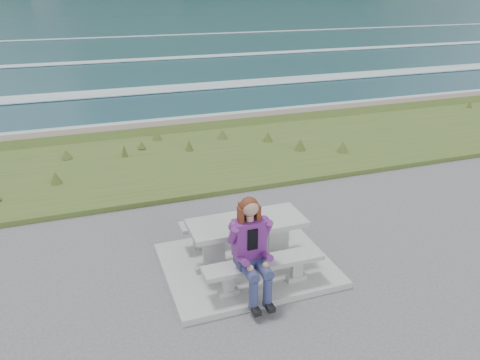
{
  "coord_description": "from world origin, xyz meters",
  "views": [
    {
      "loc": [
        -2.23,
        -5.96,
        4.24
      ],
      "look_at": [
        0.32,
        1.2,
        1.0
      ],
      "focal_mm": 35.0,
      "sensor_mm": 36.0,
      "label": 1
    }
  ],
  "objects_px": {
    "picnic_table": "(247,230)",
    "bench_seaward": "(232,223)",
    "bench_landward": "(264,267)",
    "seated_woman": "(253,263)"
  },
  "relations": [
    {
      "from": "picnic_table",
      "to": "seated_woman",
      "type": "height_order",
      "value": "seated_woman"
    },
    {
      "from": "picnic_table",
      "to": "bench_seaward",
      "type": "xyz_separation_m",
      "value": [
        0.0,
        0.7,
        -0.23
      ]
    },
    {
      "from": "bench_landward",
      "to": "seated_woman",
      "type": "bearing_deg",
      "value": -146.94
    },
    {
      "from": "picnic_table",
      "to": "bench_seaward",
      "type": "bearing_deg",
      "value": 90.0
    },
    {
      "from": "picnic_table",
      "to": "bench_landward",
      "type": "distance_m",
      "value": 0.74
    },
    {
      "from": "bench_seaward",
      "to": "seated_woman",
      "type": "xyz_separation_m",
      "value": [
        -0.22,
        -1.54,
        0.2
      ]
    },
    {
      "from": "seated_woman",
      "to": "picnic_table",
      "type": "bearing_deg",
      "value": 74.41
    },
    {
      "from": "bench_landward",
      "to": "seated_woman",
      "type": "distance_m",
      "value": 0.32
    },
    {
      "from": "bench_seaward",
      "to": "seated_woman",
      "type": "bearing_deg",
      "value": -98.01
    },
    {
      "from": "bench_landward",
      "to": "bench_seaward",
      "type": "relative_size",
      "value": 1.0
    }
  ]
}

